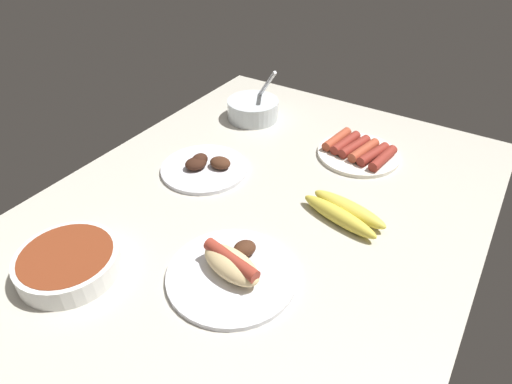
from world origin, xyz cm
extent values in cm
cube|color=beige|center=(0.00, 0.00, -1.50)|extent=(120.00, 90.00, 3.00)
cylinder|color=white|center=(-18.94, -6.78, 0.50)|extent=(23.82, 23.82, 1.00)
ellipsoid|color=#E5C689|center=(-18.94, -6.78, 3.20)|extent=(8.36, 13.60, 4.40)
cylinder|color=#9E3828|center=(-18.94, -6.78, 4.41)|extent=(4.71, 12.27, 2.40)
ellipsoid|color=#472819|center=(-13.63, -6.08, 2.40)|extent=(5.62, 5.34, 2.80)
cylinder|color=white|center=(32.19, -10.59, 0.50)|extent=(20.71, 20.71, 1.00)
cylinder|color=maroon|center=(30.93, -17.29, 2.24)|extent=(10.98, 3.81, 2.48)
cylinder|color=maroon|center=(31.43, -14.61, 2.24)|extent=(11.03, 5.07, 2.48)
cylinder|color=#AD472D|center=(31.94, -11.93, 2.24)|extent=(11.03, 4.60, 2.48)
cylinder|color=maroon|center=(32.44, -9.25, 2.24)|extent=(11.04, 4.89, 2.48)
cylinder|color=maroon|center=(32.95, -6.57, 2.24)|extent=(11.01, 4.19, 2.48)
cylinder|color=#AD472D|center=(33.46, -3.89, 2.24)|extent=(10.99, 3.91, 2.48)
cylinder|color=white|center=(-33.66, 19.07, 2.11)|extent=(18.48, 18.48, 4.21)
cylinder|color=maroon|center=(-33.66, 19.07, 3.81)|extent=(16.64, 16.64, 1.00)
cylinder|color=silver|center=(35.34, 23.49, 2.80)|extent=(14.86, 14.86, 5.59)
cylinder|color=beige|center=(35.34, 23.49, 3.91)|extent=(13.07, 13.07, 2.52)
cube|color=#B7B7BC|center=(38.68, 21.63, 8.71)|extent=(5.19, 9.97, 13.00)
cylinder|color=white|center=(5.87, 18.70, 0.50)|extent=(21.07, 21.07, 1.00)
ellipsoid|color=#472819|center=(7.82, 15.23, 2.29)|extent=(4.70, 5.63, 2.58)
ellipsoid|color=#381E14|center=(5.89, 19.96, 2.52)|extent=(4.57, 3.71, 3.04)
ellipsoid|color=#381E14|center=(4.38, 19.95, 2.33)|extent=(6.76, 6.33, 2.66)
ellipsoid|color=#E5D14C|center=(8.70, -17.71, 1.73)|extent=(7.15, 18.18, 3.46)
ellipsoid|color=gold|center=(5.40, -16.90, 1.70)|extent=(7.78, 18.73, 3.40)
camera|label=1|loc=(-62.81, -39.78, 60.48)|focal=30.90mm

